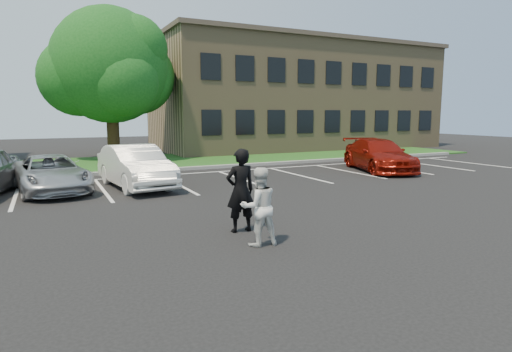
% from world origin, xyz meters
% --- Properties ---
extents(ground_plane, '(90.00, 90.00, 0.00)m').
position_xyz_m(ground_plane, '(0.00, 0.00, 0.00)').
color(ground_plane, black).
rests_on(ground_plane, ground).
extents(curb, '(40.00, 0.30, 0.15)m').
position_xyz_m(curb, '(0.00, 12.00, 0.07)').
color(curb, gray).
rests_on(curb, ground).
extents(grass_strip, '(44.00, 8.00, 0.08)m').
position_xyz_m(grass_strip, '(0.00, 16.00, 0.04)').
color(grass_strip, '#234518').
rests_on(grass_strip, ground).
extents(stall_lines, '(34.00, 5.36, 0.01)m').
position_xyz_m(stall_lines, '(1.40, 8.95, 0.01)').
color(stall_lines, silver).
rests_on(stall_lines, ground).
extents(office_building, '(22.40, 10.40, 8.30)m').
position_xyz_m(office_building, '(14.00, 21.99, 4.16)').
color(office_building, '#8B7753').
rests_on(office_building, ground).
extents(tree, '(7.80, 7.20, 8.80)m').
position_xyz_m(tree, '(-0.86, 18.19, 5.35)').
color(tree, black).
rests_on(tree, ground).
extents(man_black_suit, '(0.73, 0.48, 1.97)m').
position_xyz_m(man_black_suit, '(-0.56, 0.68, 0.98)').
color(man_black_suit, black).
rests_on(man_black_suit, ground).
extents(man_white_shirt, '(0.86, 0.70, 1.66)m').
position_xyz_m(man_white_shirt, '(-0.65, -0.45, 0.83)').
color(man_white_shirt, silver).
rests_on(man_white_shirt, ground).
extents(car_silver_minivan, '(2.75, 4.94, 1.31)m').
position_xyz_m(car_silver_minivan, '(-4.47, 8.36, 0.65)').
color(car_silver_minivan, '#AFB2B8').
rests_on(car_silver_minivan, ground).
extents(car_white_sedan, '(2.25, 5.00, 1.59)m').
position_xyz_m(car_white_sedan, '(-1.59, 7.98, 0.80)').
color(car_white_sedan, white).
rests_on(car_white_sedan, ground).
extents(car_red_compact, '(3.64, 5.65, 1.52)m').
position_xyz_m(car_red_compact, '(9.94, 7.63, 0.76)').
color(car_red_compact, maroon).
rests_on(car_red_compact, ground).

